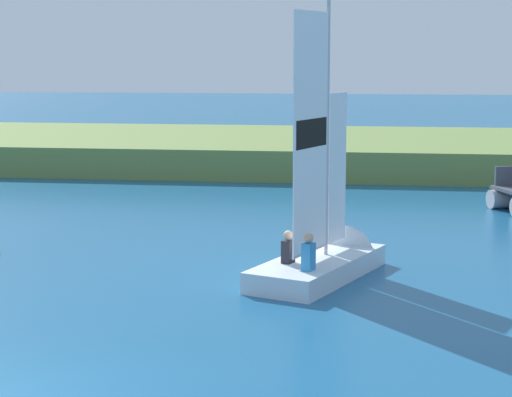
{
  "coord_description": "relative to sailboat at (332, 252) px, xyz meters",
  "views": [
    {
      "loc": [
        5.07,
        -11.52,
        4.82
      ],
      "look_at": [
        1.81,
        11.37,
        1.2
      ],
      "focal_mm": 65.46,
      "sensor_mm": 36.0,
      "label": 1
    }
  ],
  "objects": [
    {
      "name": "sailboat",
      "position": [
        0.0,
        0.0,
        0.0
      ],
      "size": [
        2.99,
        4.77,
        6.69
      ],
      "rotation": [
        0.0,
        0.0,
        1.2
      ],
      "color": "silver",
      "rests_on": "ground"
    },
    {
      "name": "shore_bank",
      "position": [
        -3.88,
        20.22,
        0.15
      ],
      "size": [
        80.0,
        12.49,
        1.2
      ],
      "primitive_type": "cube",
      "color": "olive",
      "rests_on": "ground"
    }
  ]
}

